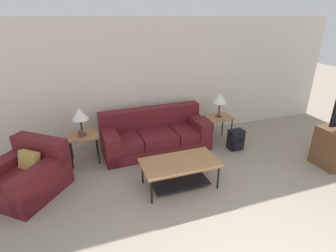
{
  "coord_description": "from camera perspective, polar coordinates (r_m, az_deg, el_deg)",
  "views": [
    {
      "loc": [
        -1.55,
        -1.07,
        2.62
      ],
      "look_at": [
        -0.12,
        2.96,
        0.8
      ],
      "focal_mm": 28.0,
      "sensor_mm": 36.0,
      "label": 1
    }
  ],
  "objects": [
    {
      "name": "side_table_left",
      "position": [
        5.14,
        -18.01,
        -2.5
      ],
      "size": [
        0.55,
        0.45,
        0.56
      ],
      "color": "#A87042",
      "rests_on": "ground_plane"
    },
    {
      "name": "table_lamp_left",
      "position": [
        4.96,
        -18.67,
        2.44
      ],
      "size": [
        0.3,
        0.3,
        0.53
      ],
      "color": "#472D1E",
      "rests_on": "side_table_left"
    },
    {
      "name": "side_table_right",
      "position": [
        5.87,
        10.9,
        1.46
      ],
      "size": [
        0.55,
        0.45,
        0.56
      ],
      "color": "#A87042",
      "rests_on": "ground_plane"
    },
    {
      "name": "couch",
      "position": [
        5.49,
        -2.81,
        -2.08
      ],
      "size": [
        2.21,
        0.99,
        0.82
      ],
      "color": "maroon",
      "rests_on": "ground_plane"
    },
    {
      "name": "picture_frame",
      "position": [
        5.03,
        -18.4,
        -1.55
      ],
      "size": [
        0.1,
        0.04,
        0.13
      ],
      "color": "#4C3828",
      "rests_on": "side_table_left"
    },
    {
      "name": "coffee_table",
      "position": [
        4.29,
        2.59,
        -9.14
      ],
      "size": [
        1.24,
        0.67,
        0.45
      ],
      "color": "#A87042",
      "rests_on": "ground_plane"
    },
    {
      "name": "table_lamp_right",
      "position": [
        5.71,
        11.25,
        5.87
      ],
      "size": [
        0.3,
        0.3,
        0.53
      ],
      "color": "#472D1E",
      "rests_on": "side_table_right"
    },
    {
      "name": "backpack",
      "position": [
        5.68,
        14.56,
        -2.91
      ],
      "size": [
        0.3,
        0.29,
        0.42
      ],
      "color": "black",
      "rests_on": "ground_plane"
    },
    {
      "name": "armchair",
      "position": [
        4.74,
        -28.18,
        -9.56
      ],
      "size": [
        1.4,
        1.41,
        0.8
      ],
      "color": "maroon",
      "rests_on": "ground_plane"
    },
    {
      "name": "wall_back",
      "position": [
        5.76,
        -3.36,
        9.75
      ],
      "size": [
        9.14,
        0.06,
        2.6
      ],
      "color": "silver",
      "rests_on": "ground_plane"
    }
  ]
}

